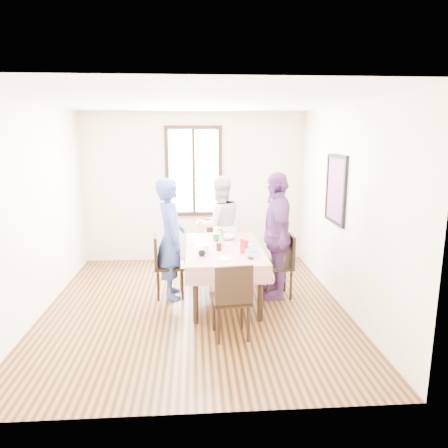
{
  "coord_description": "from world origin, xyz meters",
  "views": [
    {
      "loc": [
        0.02,
        -5.33,
        2.28
      ],
      "look_at": [
        0.41,
        0.2,
        1.1
      ],
      "focal_mm": 33.27,
      "sensor_mm": 36.0,
      "label": 1
    }
  ],
  "objects_px": {
    "chair_far": "(219,247)",
    "person_right": "(276,236)",
    "chair_right": "(277,266)",
    "chair_near": "(231,299)",
    "person_far": "(219,226)",
    "dining_table": "(224,273)",
    "person_left": "(170,238)",
    "chair_left": "(170,266)"
  },
  "relations": [
    {
      "from": "chair_left",
      "to": "person_left",
      "type": "relative_size",
      "value": 0.53
    },
    {
      "from": "chair_left",
      "to": "chair_near",
      "type": "xyz_separation_m",
      "value": [
        0.77,
        -1.3,
        0.0
      ]
    },
    {
      "from": "chair_near",
      "to": "chair_right",
      "type": "bearing_deg",
      "value": 51.3
    },
    {
      "from": "chair_far",
      "to": "person_left",
      "type": "relative_size",
      "value": 0.53
    },
    {
      "from": "chair_near",
      "to": "chair_left",
      "type": "bearing_deg",
      "value": 114.61
    },
    {
      "from": "person_left",
      "to": "chair_far",
      "type": "bearing_deg",
      "value": -46.46
    },
    {
      "from": "chair_far",
      "to": "chair_right",
      "type": "bearing_deg",
      "value": 128.7
    },
    {
      "from": "dining_table",
      "to": "chair_near",
      "type": "height_order",
      "value": "chair_near"
    },
    {
      "from": "chair_left",
      "to": "person_far",
      "type": "xyz_separation_m",
      "value": [
        0.77,
        0.97,
        0.37
      ]
    },
    {
      "from": "dining_table",
      "to": "chair_near",
      "type": "distance_m",
      "value": 1.15
    },
    {
      "from": "person_far",
      "to": "person_right",
      "type": "relative_size",
      "value": 0.92
    },
    {
      "from": "chair_right",
      "to": "person_left",
      "type": "bearing_deg",
      "value": 83.92
    },
    {
      "from": "chair_right",
      "to": "person_left",
      "type": "xyz_separation_m",
      "value": [
        -1.51,
        0.1,
        0.4
      ]
    },
    {
      "from": "chair_near",
      "to": "person_left",
      "type": "distance_m",
      "value": 1.55
    },
    {
      "from": "chair_far",
      "to": "person_right",
      "type": "xyz_separation_m",
      "value": [
        0.75,
        -1.09,
        0.45
      ]
    },
    {
      "from": "chair_left",
      "to": "person_far",
      "type": "bearing_deg",
      "value": 136.99
    },
    {
      "from": "chair_left",
      "to": "person_right",
      "type": "distance_m",
      "value": 1.58
    },
    {
      "from": "dining_table",
      "to": "person_left",
      "type": "distance_m",
      "value": 0.9
    },
    {
      "from": "chair_right",
      "to": "person_left",
      "type": "relative_size",
      "value": 0.53
    },
    {
      "from": "chair_near",
      "to": "person_far",
      "type": "distance_m",
      "value": 2.29
    },
    {
      "from": "chair_left",
      "to": "person_right",
      "type": "relative_size",
      "value": 0.51
    },
    {
      "from": "dining_table",
      "to": "chair_far",
      "type": "xyz_separation_m",
      "value": [
        0.0,
        1.14,
        0.08
      ]
    },
    {
      "from": "person_left",
      "to": "person_far",
      "type": "distance_m",
      "value": 1.22
    },
    {
      "from": "chair_right",
      "to": "person_right",
      "type": "distance_m",
      "value": 0.45
    },
    {
      "from": "dining_table",
      "to": "person_far",
      "type": "relative_size",
      "value": 1.01
    },
    {
      "from": "chair_far",
      "to": "person_far",
      "type": "bearing_deg",
      "value": 93.56
    },
    {
      "from": "chair_left",
      "to": "person_right",
      "type": "bearing_deg",
      "value": 81.54
    },
    {
      "from": "chair_left",
      "to": "chair_far",
      "type": "bearing_deg",
      "value": 137.58
    },
    {
      "from": "person_far",
      "to": "person_right",
      "type": "distance_m",
      "value": 1.31
    },
    {
      "from": "dining_table",
      "to": "chair_right",
      "type": "distance_m",
      "value": 0.77
    },
    {
      "from": "chair_far",
      "to": "person_far",
      "type": "relative_size",
      "value": 0.55
    },
    {
      "from": "chair_far",
      "to": "person_right",
      "type": "bearing_deg",
      "value": 127.97
    },
    {
      "from": "chair_near",
      "to": "person_far",
      "type": "bearing_deg",
      "value": 84.02
    },
    {
      "from": "chair_far",
      "to": "person_left",
      "type": "xyz_separation_m",
      "value": [
        -0.75,
        -0.99,
        0.4
      ]
    },
    {
      "from": "chair_left",
      "to": "chair_far",
      "type": "distance_m",
      "value": 1.25
    },
    {
      "from": "chair_right",
      "to": "chair_near",
      "type": "bearing_deg",
      "value": 145.12
    },
    {
      "from": "dining_table",
      "to": "person_left",
      "type": "relative_size",
      "value": 0.97
    },
    {
      "from": "person_left",
      "to": "dining_table",
      "type": "bearing_deg",
      "value": -111.11
    },
    {
      "from": "chair_right",
      "to": "person_far",
      "type": "height_order",
      "value": "person_far"
    },
    {
      "from": "dining_table",
      "to": "chair_right",
      "type": "height_order",
      "value": "chair_right"
    },
    {
      "from": "chair_left",
      "to": "chair_near",
      "type": "distance_m",
      "value": 1.51
    },
    {
      "from": "person_far",
      "to": "dining_table",
      "type": "bearing_deg",
      "value": 75.22
    }
  ]
}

